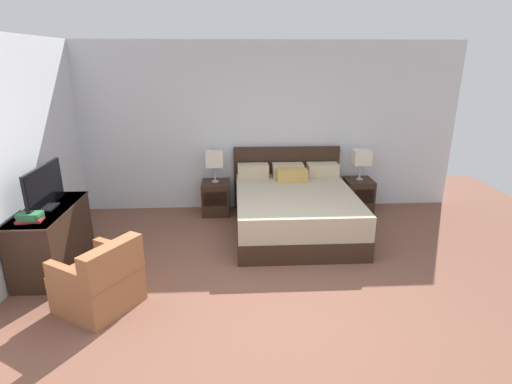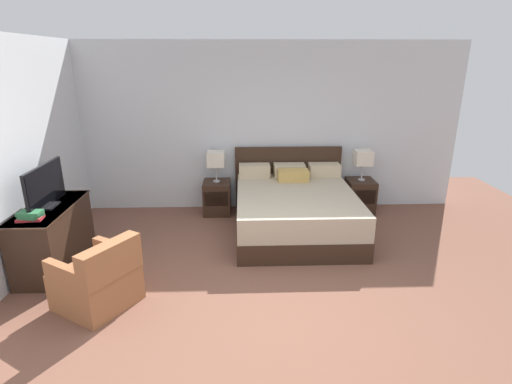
% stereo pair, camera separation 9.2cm
% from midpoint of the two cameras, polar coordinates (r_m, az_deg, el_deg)
% --- Properties ---
extents(ground_plane, '(9.68, 9.68, 0.00)m').
position_cam_midpoint_polar(ground_plane, '(4.12, 1.95, -18.07)').
color(ground_plane, brown).
extents(wall_back, '(6.80, 0.06, 2.73)m').
position_cam_midpoint_polar(wall_back, '(6.65, 0.13, 9.15)').
color(wall_back, silver).
rests_on(wall_back, ground).
extents(wall_left, '(0.06, 5.03, 2.73)m').
position_cam_midpoint_polar(wall_left, '(5.39, -30.65, 4.28)').
color(wall_left, silver).
rests_on(wall_left, ground).
extents(bed, '(1.77, 2.09, 1.06)m').
position_cam_midpoint_polar(bed, '(5.94, 6.00, -2.44)').
color(bed, '#332116').
rests_on(bed, ground).
extents(nightstand_left, '(0.44, 0.46, 0.54)m').
position_cam_midpoint_polar(nightstand_left, '(6.61, -5.18, -0.77)').
color(nightstand_left, '#332116').
rests_on(nightstand_left, ground).
extents(nightstand_right, '(0.44, 0.46, 0.54)m').
position_cam_midpoint_polar(nightstand_right, '(6.90, 14.99, -0.51)').
color(nightstand_right, '#332116').
rests_on(nightstand_right, ground).
extents(table_lamp_left, '(0.27, 0.27, 0.50)m').
position_cam_midpoint_polar(table_lamp_left, '(6.43, -5.35, 4.69)').
color(table_lamp_left, '#B7B7BC').
rests_on(table_lamp_left, nightstand_left).
extents(table_lamp_right, '(0.27, 0.27, 0.50)m').
position_cam_midpoint_polar(table_lamp_right, '(6.73, 15.44, 4.72)').
color(table_lamp_right, '#B7B7BC').
rests_on(table_lamp_right, nightstand_right).
extents(dresser, '(0.53, 1.27, 0.78)m').
position_cam_midpoint_polar(dresser, '(5.44, -26.55, -5.68)').
color(dresser, '#332116').
rests_on(dresser, ground).
extents(tv, '(0.18, 0.89, 0.51)m').
position_cam_midpoint_polar(tv, '(5.25, -27.43, 0.64)').
color(tv, black).
rests_on(tv, dresser).
extents(book_red_cover, '(0.27, 0.19, 0.03)m').
position_cam_midpoint_polar(book_red_cover, '(4.99, -29.08, -3.34)').
color(book_red_cover, '#B7282D').
rests_on(book_red_cover, dresser).
extents(book_blue_cover, '(0.24, 0.22, 0.03)m').
position_cam_midpoint_polar(book_blue_cover, '(4.97, -29.02, -3.00)').
color(book_blue_cover, '#2D7042').
rests_on(book_blue_cover, book_red_cover).
extents(book_small_top, '(0.24, 0.16, 0.04)m').
position_cam_midpoint_polar(book_small_top, '(4.96, -29.13, -2.62)').
color(book_small_top, '#2D7042').
rests_on(book_small_top, book_blue_cover).
extents(armchair_by_window, '(0.95, 0.94, 0.76)m').
position_cam_midpoint_polar(armchair_by_window, '(4.48, -21.04, -11.78)').
color(armchair_by_window, '#935B38').
rests_on(armchair_by_window, ground).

